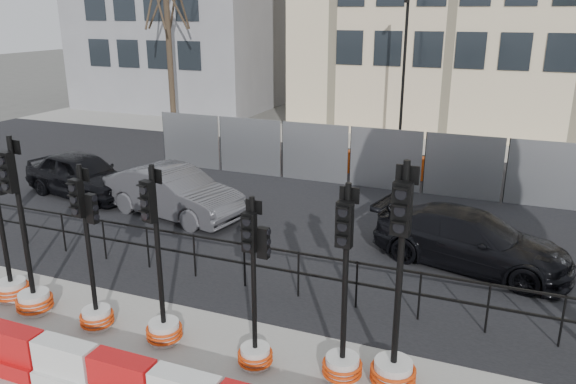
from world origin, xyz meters
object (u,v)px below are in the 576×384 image
at_px(car_a, 82,175).
at_px(car_c, 471,240).
at_px(traffic_signal_h, 395,344).
at_px(traffic_signal_d, 94,291).

distance_m(car_a, car_c, 11.66).
height_order(traffic_signal_h, car_c, traffic_signal_h).
bearing_deg(car_a, traffic_signal_d, -125.68).
bearing_deg(car_a, traffic_signal_h, -105.84).
xyz_separation_m(traffic_signal_h, car_c, (0.72, 4.95, -0.11)).
bearing_deg(traffic_signal_d, traffic_signal_h, 10.92).
relative_size(traffic_signal_d, car_a, 0.71).
distance_m(traffic_signal_d, traffic_signal_h, 5.38).
distance_m(traffic_signal_h, car_a, 12.32).
distance_m(traffic_signal_d, car_c, 8.06).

